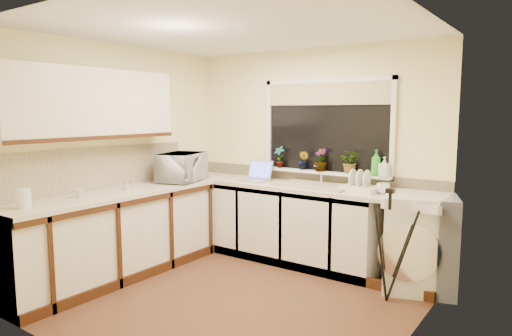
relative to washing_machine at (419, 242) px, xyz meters
The scene contains 34 objects.
floor 1.87m from the washing_machine, 138.88° to the right, with size 3.20×3.20×0.00m, color #543221.
ceiling 2.68m from the washing_machine, 138.88° to the right, with size 3.20×3.20×0.00m, color white.
wall_back 1.59m from the washing_machine, 167.17° to the left, with size 3.20×3.20×0.00m, color #F9EAA6.
wall_front 3.11m from the washing_machine, 116.87° to the right, with size 3.20×3.20×0.00m, color #F9EAA6.
wall_left 3.28m from the washing_machine, 158.12° to the right, with size 3.00×3.00×0.00m, color #F9EAA6.
wall_right 1.43m from the washing_machine, 78.72° to the right, with size 3.00×3.00×0.00m, color #F9EAA6.
base_cabinet_back 1.69m from the washing_machine, behind, with size 2.55×0.60×0.86m, color silver.
base_cabinet_left 3.05m from the washing_machine, 150.78° to the right, with size 0.54×2.40×0.86m, color silver.
worktop_back 1.42m from the washing_machine, behind, with size 3.20×0.60×0.04m, color beige.
worktop_left 3.08m from the washing_machine, 150.78° to the right, with size 0.60×2.40×0.04m, color beige.
upper_cabinet 3.51m from the washing_machine, 149.67° to the right, with size 0.28×1.90×0.70m, color silver.
splashback_left 3.37m from the washing_machine, 153.21° to the right, with size 0.02×2.40×0.45m, color beige.
splashback_back 1.48m from the washing_machine, 167.65° to the left, with size 3.20×0.02×0.14m, color beige.
window_glass 1.62m from the washing_machine, 165.75° to the left, with size 1.50×0.02×1.00m, color black.
window_blind 1.88m from the washing_machine, 166.91° to the left, with size 1.50×0.02×0.25m, color tan.
windowsill 1.32m from the washing_machine, 168.32° to the left, with size 1.60×0.14×0.03m, color white.
sink 1.25m from the washing_machine, behind, with size 0.82×0.46×0.03m, color tan.
faucet 1.30m from the washing_machine, behind, with size 0.03×0.03×0.24m, color silver.
washing_machine is the anchor object (origin of this frame).
laptop 2.00m from the washing_machine, behind, with size 0.33×0.31×0.24m.
kettle 2.68m from the washing_machine, 165.38° to the right, with size 0.17×0.17×0.22m, color silver.
dish_rack 0.77m from the washing_machine, behind, with size 0.39×0.29×0.06m, color beige.
tripod 0.50m from the washing_machine, 106.44° to the right, with size 0.50×0.50×1.04m, color black, non-canonical shape.
glass_jug 3.65m from the washing_machine, 137.58° to the right, with size 0.12×0.12×0.17m, color silver.
steel_jar 3.03m from the washing_machine, 153.96° to the right, with size 0.07×0.07×0.10m, color white.
microwave 2.75m from the washing_machine, 168.21° to the right, with size 0.61×0.41×0.34m, color white.
plant_a 1.89m from the washing_machine, behind, with size 0.14×0.09×0.26m, color #999999.
plant_b 1.58m from the washing_machine, behind, with size 0.12×0.10×0.22m, color #999999.
plant_c 1.40m from the washing_machine, behind, with size 0.15×0.15×0.26m, color #999999.
plant_d 1.12m from the washing_machine, 164.14° to the left, with size 0.23×0.20×0.25m, color #999999.
soap_bottle_green 0.92m from the washing_machine, 158.23° to the left, with size 0.11×0.11×0.28m, color green.
soap_bottle_clear 0.84m from the washing_machine, 155.22° to the left, with size 0.09×0.10×0.21m, color #999999.
cup_back 0.62m from the washing_machine, behind, with size 0.14×0.14×0.11m, color white.
cup_left 3.33m from the washing_machine, 145.36° to the right, with size 0.09×0.09×0.08m, color beige.
Camera 1 is at (2.54, -3.25, 1.73)m, focal length 31.99 mm.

